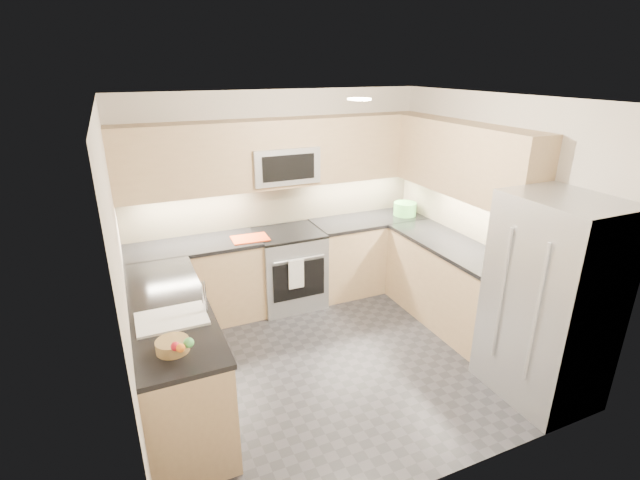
{
  "coord_description": "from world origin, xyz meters",
  "views": [
    {
      "loc": [
        -1.71,
        -3.52,
        2.77
      ],
      "look_at": [
        0.0,
        0.35,
        1.15
      ],
      "focal_mm": 26.0,
      "sensor_mm": 36.0,
      "label": 1
    }
  ],
  "objects": [
    {
      "name": "dish_towel_check",
      "position": [
        -0.05,
        0.91,
        0.55
      ],
      "size": [
        0.18,
        0.02,
        0.34
      ],
      "primitive_type": "cube",
      "rotation": [
        0.0,
        0.0,
        -0.0
      ],
      "color": "white",
      "rests_on": "oven_handle"
    },
    {
      "name": "backsplash_right",
      "position": [
        1.8,
        0.45,
        1.2
      ],
      "size": [
        0.01,
        2.3,
        0.51
      ],
      "primitive_type": "cube",
      "color": "tan",
      "rests_on": "wall_right"
    },
    {
      "name": "countertop_back_left",
      "position": [
        -1.09,
        1.3,
        0.92
      ],
      "size": [
        1.42,
        0.63,
        0.04
      ],
      "primitive_type": "cube",
      "color": "black",
      "rests_on": "base_cab_back_left"
    },
    {
      "name": "base_cab_peninsula",
      "position": [
        -1.5,
        0.0,
        0.45
      ],
      "size": [
        0.6,
        2.0,
        0.9
      ],
      "primitive_type": "cube",
      "color": "tan",
      "rests_on": "floor"
    },
    {
      "name": "base_cab_back_right",
      "position": [
        1.09,
        1.3,
        0.45
      ],
      "size": [
        1.42,
        0.6,
        0.9
      ],
      "primitive_type": "cube",
      "color": "tan",
      "rests_on": "floor"
    },
    {
      "name": "refrigerator",
      "position": [
        1.45,
        -1.15,
        0.9
      ],
      "size": [
        0.7,
        0.9,
        1.8
      ],
      "primitive_type": "cube",
      "color": "#A2A5AA",
      "rests_on": "floor"
    },
    {
      "name": "ceiling",
      "position": [
        0.0,
        0.0,
        2.5
      ],
      "size": [
        3.6,
        3.2,
        0.02
      ],
      "primitive_type": "cube",
      "color": "beige",
      "rests_on": "wall_back"
    },
    {
      "name": "utensil_bowl",
      "position": [
        1.58,
        1.24,
        1.02
      ],
      "size": [
        0.35,
        0.35,
        0.16
      ],
      "primitive_type": "cylinder",
      "rotation": [
        0.0,
        0.0,
        0.24
      ],
      "color": "#5BC152",
      "rests_on": "countertop_back_right"
    },
    {
      "name": "range_cooktop",
      "position": [
        0.0,
        1.28,
        0.92
      ],
      "size": [
        0.76,
        0.65,
        0.03
      ],
      "primitive_type": "cube",
      "color": "black",
      "rests_on": "gas_range"
    },
    {
      "name": "base_cab_back_left",
      "position": [
        -1.09,
        1.3,
        0.45
      ],
      "size": [
        1.42,
        0.6,
        0.9
      ],
      "primitive_type": "cube",
      "color": "tan",
      "rests_on": "floor"
    },
    {
      "name": "base_cab_right",
      "position": [
        1.5,
        0.15,
        0.45
      ],
      "size": [
        0.6,
        1.7,
        0.9
      ],
      "primitive_type": "cube",
      "color": "tan",
      "rests_on": "floor"
    },
    {
      "name": "wall_back",
      "position": [
        0.0,
        1.6,
        1.25
      ],
      "size": [
        3.6,
        0.02,
        2.5
      ],
      "primitive_type": "cube",
      "color": "beige",
      "rests_on": "floor"
    },
    {
      "name": "microwave",
      "position": [
        0.0,
        1.4,
        1.7
      ],
      "size": [
        0.76,
        0.4,
        0.4
      ],
      "primitive_type": "cube",
      "color": "#A3A5AB",
      "rests_on": "upper_cab_back"
    },
    {
      "name": "upper_cab_right",
      "position": [
        1.62,
        0.28,
        1.83
      ],
      "size": [
        0.35,
        1.95,
        0.75
      ],
      "primitive_type": "cube",
      "color": "tan",
      "rests_on": "wall_right"
    },
    {
      "name": "countertop_right",
      "position": [
        1.5,
        0.15,
        0.92
      ],
      "size": [
        0.63,
        1.7,
        0.04
      ],
      "primitive_type": "cube",
      "color": "black",
      "rests_on": "base_cab_right"
    },
    {
      "name": "gas_range",
      "position": [
        0.0,
        1.28,
        0.46
      ],
      "size": [
        0.76,
        0.65,
        0.91
      ],
      "primitive_type": "cube",
      "color": "#969A9E",
      "rests_on": "floor"
    },
    {
      "name": "floor",
      "position": [
        0.0,
        0.0,
        0.0
      ],
      "size": [
        3.6,
        3.2,
        0.0
      ],
      "primitive_type": "cube",
      "color": "#25262A",
      "rests_on": "ground"
    },
    {
      "name": "fruit_apple",
      "position": [
        -1.53,
        -0.81,
        1.05
      ],
      "size": [
        0.06,
        0.06,
        0.06
      ],
      "primitive_type": "sphere",
      "color": "red",
      "rests_on": "fruit_basket"
    },
    {
      "name": "oven_handle",
      "position": [
        0.0,
        0.93,
        0.72
      ],
      "size": [
        0.6,
        0.02,
        0.02
      ],
      "primitive_type": "cylinder",
      "rotation": [
        0.0,
        1.57,
        0.0
      ],
      "color": "#B2B5BA",
      "rests_on": "gas_range"
    },
    {
      "name": "wall_front",
      "position": [
        0.0,
        -1.6,
        1.25
      ],
      "size": [
        3.6,
        0.02,
        2.5
      ],
      "primitive_type": "cube",
      "color": "beige",
      "rests_on": "floor"
    },
    {
      "name": "microwave_door",
      "position": [
        0.0,
        1.2,
        1.7
      ],
      "size": [
        0.6,
        0.01,
        0.28
      ],
      "primitive_type": "cube",
      "color": "black",
      "rests_on": "microwave"
    },
    {
      "name": "wall_left",
      "position": [
        -1.8,
        0.0,
        1.25
      ],
      "size": [
        0.02,
        3.2,
        2.5
      ],
      "primitive_type": "cube",
      "color": "beige",
      "rests_on": "floor"
    },
    {
      "name": "cutting_board",
      "position": [
        -0.48,
        1.2,
        0.95
      ],
      "size": [
        0.41,
        0.3,
        0.01
      ],
      "primitive_type": "cube",
      "rotation": [
        0.0,
        0.0,
        -0.04
      ],
      "color": "#E74215",
      "rests_on": "countertop_back_left"
    },
    {
      "name": "countertop_back_right",
      "position": [
        1.09,
        1.3,
        0.92
      ],
      "size": [
        1.42,
        0.63,
        0.04
      ],
      "primitive_type": "cube",
      "color": "black",
      "rests_on": "base_cab_back_right"
    },
    {
      "name": "fruit_pear",
      "position": [
        -1.45,
        -0.8,
        1.05
      ],
      "size": [
        0.07,
        0.07,
        0.07
      ],
      "primitive_type": "sphere",
      "color": "#54C45B",
      "rests_on": "fruit_basket"
    },
    {
      "name": "oven_door_glass",
      "position": [
        0.0,
        0.95,
        0.45
      ],
      "size": [
        0.62,
        0.02,
        0.45
      ],
      "primitive_type": "cube",
      "color": "black",
      "rests_on": "gas_range"
    },
    {
      "name": "countertop_peninsula",
      "position": [
        -1.5,
        0.0,
        0.92
      ],
      "size": [
        0.63,
        2.0,
        0.04
      ],
      "primitive_type": "cube",
      "color": "black",
      "rests_on": "base_cab_peninsula"
    },
    {
      "name": "fruit_orange",
      "position": [
        -1.51,
        -0.84,
        1.05
      ],
      "size": [
        0.06,
        0.06,
        0.06
      ],
      "primitive_type": "sphere",
      "color": "orange",
      "rests_on": "fruit_basket"
    },
    {
      "name": "faucet",
      "position": [
        -1.24,
        -0.25,
        1.08
      ],
      "size": [
        0.03,
        0.03,
        0.28
      ],
      "primitive_type": "cylinder",
      "color": "silver",
      "rests_on": "countertop_peninsula"
    },
    {
      "name": "sink_basin",
      "position": [
        -1.5,
        -0.25,
        0.88
      ],
      "size": [
        0.52,
        0.38,
        0.16
      ],
      "primitive_type": "cube",
      "color": "white",
      "rests_on": "base_cab_peninsula"
    },
    {
      "name": "fruit_basket",
      "position": [
        -1.54,
        -0.67,
        0.98
      ],
      "size": [
        0.28,
        0.28,
        0.08
      ],
      "primitive_type": "cylinder",
      "rotation": [
        0.0,
        0.0,
        -0.31
      ],
      "color": "#A2804B",
      "rests_on": "countertop_peninsula"
    },
    {
      "name": "fridge_handle_right",
      "position": [
        1.08,
        -0.97,
        0.95
      ],
      "size": [
        0.02,
        0.02,
        1.2
      ],
      "primitive_type": "cylinder",
      "color": "#B2B5BA",
      "rests_on": "refrigerator"
    },
    {
      "name": "fridge_handle_left",
      "position": [
        1.08,
        -1.33,
        0.95
      ],
      "size": [
        0.02,
        0.02,
        1.2
      ],
      "primitive_type": "cylinder",
      "color": "#B2B5BA",
      "rests_on": "refrigerator"
    },
    {
      "name": "backsplash_back",
      "position": [
        0.0,
        1.6,
        1.2
      ],
      "size": [
        3.6,
        0.01,
        0.51
      ],
      "primitive_type": "cube",
      "color": "tan",
      "rests_on": "wall_back"
    },
    {
      "name": "wall_right",
      "position": [
        1.8,
        0.0,
        1.25
      ],
      "size": [
        0.02,
        3.2,
        2.5
      ],
      "primitive_type": "cube",
      "color": "beige",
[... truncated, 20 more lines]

